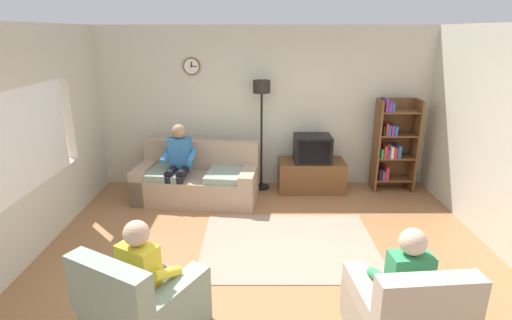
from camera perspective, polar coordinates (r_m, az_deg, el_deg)
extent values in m
plane|color=#9E6B42|center=(4.85, 1.97, -14.44)|extent=(12.00, 12.00, 0.00)
cube|color=beige|center=(6.87, 1.43, 7.51)|extent=(6.20, 0.12, 2.70)
cylinder|color=brown|center=(6.77, -9.02, 13.14)|extent=(0.28, 0.03, 0.28)
cylinder|color=white|center=(6.76, -9.04, 13.12)|extent=(0.24, 0.01, 0.24)
cube|color=black|center=(6.75, -9.06, 13.37)|extent=(0.02, 0.01, 0.09)
cube|color=black|center=(6.75, -8.71, 13.13)|extent=(0.11, 0.01, 0.01)
cube|color=beige|center=(5.38, -30.52, -8.83)|extent=(0.12, 5.80, 0.80)
cube|color=beige|center=(6.86, -23.25, 6.48)|extent=(0.12, 1.10, 1.20)
cube|color=white|center=(5.28, -30.36, 2.37)|extent=(0.04, 2.00, 1.30)
cube|color=white|center=(5.30, -30.64, 2.36)|extent=(0.03, 1.90, 1.20)
cube|color=tan|center=(6.45, -8.29, -3.95)|extent=(1.99, 1.06, 0.42)
cube|color=tan|center=(6.63, -7.67, 0.82)|extent=(1.91, 0.42, 0.48)
cube|color=tan|center=(6.26, -0.86, -3.75)|extent=(0.32, 0.86, 0.56)
cube|color=tan|center=(6.69, -15.29, -2.96)|extent=(0.32, 0.86, 0.56)
cube|color=gray|center=(6.20, -4.05, -2.14)|extent=(0.68, 0.75, 0.10)
cube|color=gray|center=(6.46, -12.80, -1.71)|extent=(0.68, 0.75, 0.10)
cube|color=brown|center=(6.82, 8.08, -2.21)|extent=(1.10, 0.56, 0.53)
cube|color=black|center=(7.05, 7.81, -1.28)|extent=(1.10, 0.04, 0.03)
cube|color=black|center=(6.65, 8.28, 1.65)|extent=(0.60, 0.48, 0.44)
cube|color=black|center=(6.42, 8.57, 1.03)|extent=(0.50, 0.01, 0.36)
cube|color=brown|center=(6.94, 17.04, 1.96)|extent=(0.04, 0.36, 1.55)
cube|color=brown|center=(7.15, 21.95, 1.90)|extent=(0.04, 0.36, 1.55)
cube|color=brown|center=(7.20, 19.11, 2.31)|extent=(0.64, 0.02, 1.55)
cube|color=brown|center=(7.21, 19.06, -2.51)|extent=(0.60, 0.34, 0.02)
cube|color=black|center=(7.09, 17.35, -1.78)|extent=(0.06, 0.28, 0.19)
cube|color=#72338C|center=(7.11, 17.78, -1.90)|extent=(0.05, 0.28, 0.16)
cube|color=red|center=(7.12, 18.22, -1.67)|extent=(0.05, 0.28, 0.22)
cube|color=brown|center=(7.09, 19.37, 0.43)|extent=(0.60, 0.34, 0.02)
cube|color=#267F4C|center=(6.97, 17.57, 1.09)|extent=(0.04, 0.28, 0.16)
cube|color=red|center=(6.98, 18.03, 1.29)|extent=(0.05, 0.28, 0.21)
cube|color=#72338C|center=(7.01, 18.43, 1.05)|extent=(0.04, 0.28, 0.15)
cube|color=silver|center=(7.02, 18.85, 1.22)|extent=(0.05, 0.28, 0.19)
cube|color=red|center=(7.04, 19.27, 1.17)|extent=(0.05, 0.28, 0.18)
cube|color=#2D59A5|center=(7.06, 19.77, 1.28)|extent=(0.06, 0.28, 0.21)
cube|color=brown|center=(6.99, 19.70, 3.45)|extent=(0.60, 0.34, 0.02)
cube|color=black|center=(6.88, 17.85, 4.18)|extent=(0.04, 0.28, 0.16)
cube|color=red|center=(6.88, 18.22, 4.34)|extent=(0.04, 0.28, 0.20)
cube|color=#2D59A5|center=(6.90, 18.54, 4.22)|extent=(0.03, 0.28, 0.17)
cube|color=#72338C|center=(6.92, 18.94, 4.19)|extent=(0.05, 0.28, 0.17)
cube|color=#2D59A5|center=(6.94, 19.36, 4.14)|extent=(0.05, 0.28, 0.16)
cube|color=brown|center=(6.91, 20.03, 6.56)|extent=(0.60, 0.34, 0.02)
cube|color=#72338C|center=(6.79, 18.19, 7.56)|extent=(0.04, 0.28, 0.21)
cube|color=#72338C|center=(6.82, 18.61, 7.27)|extent=(0.06, 0.28, 0.14)
cube|color=#2D59A5|center=(6.83, 19.04, 7.28)|extent=(0.04, 0.28, 0.15)
cylinder|color=black|center=(6.94, 0.93, -3.87)|extent=(0.28, 0.28, 0.03)
cylinder|color=black|center=(6.67, 0.97, 2.80)|extent=(0.04, 0.04, 1.70)
cylinder|color=black|center=(6.50, 1.01, 10.48)|extent=(0.28, 0.28, 0.20)
cube|color=gray|center=(3.94, -15.06, -20.28)|extent=(1.11, 1.12, 0.40)
cube|color=gray|center=(3.48, -20.11, -17.31)|extent=(0.79, 0.55, 0.50)
cube|color=gray|center=(4.08, -18.12, -17.63)|extent=(0.57, 0.79, 0.56)
cube|color=gray|center=(3.73, -11.41, -20.87)|extent=(0.57, 0.79, 0.56)
cube|color=#BCAD99|center=(3.39, 23.57, -18.82)|extent=(0.81, 0.25, 0.50)
cube|color=#BCAD99|center=(3.78, 15.63, -20.68)|extent=(0.27, 0.81, 0.56)
cube|color=#BCAD99|center=(4.01, 24.19, -19.21)|extent=(0.27, 0.81, 0.56)
cube|color=gray|center=(5.20, 4.85, -12.02)|extent=(2.20, 1.70, 0.01)
cube|color=#3372B2|center=(6.35, -10.63, 1.03)|extent=(0.36, 0.24, 0.48)
sphere|color=#A37A5B|center=(6.25, -10.84, 4.07)|extent=(0.22, 0.22, 0.22)
cylinder|color=black|center=(6.22, -10.23, -1.62)|extent=(0.17, 0.39, 0.13)
cylinder|color=black|center=(6.28, -11.80, -1.55)|extent=(0.17, 0.39, 0.13)
cylinder|color=black|center=(6.15, -10.60, -4.67)|extent=(0.12, 0.12, 0.52)
cylinder|color=black|center=(6.21, -12.19, -4.56)|extent=(0.12, 0.12, 0.52)
cylinder|color=#3372B2|center=(6.20, -9.04, 0.52)|extent=(0.13, 0.34, 0.20)
cylinder|color=#3372B2|center=(6.33, -12.70, 0.65)|extent=(0.13, 0.34, 0.20)
cube|color=yellow|center=(3.65, -16.23, -14.94)|extent=(0.39, 0.34, 0.48)
sphere|color=#D8AD8C|center=(3.48, -16.62, -10.01)|extent=(0.22, 0.22, 0.22)
cylinder|color=#4C4742|center=(3.94, -14.84, -16.27)|extent=(0.30, 0.39, 0.13)
cylinder|color=#4C4742|center=(3.83, -12.81, -17.16)|extent=(0.30, 0.39, 0.13)
cylinder|color=#4C4742|center=(4.17, -12.70, -17.60)|extent=(0.15, 0.15, 0.40)
cylinder|color=#4C4742|center=(4.07, -10.71, -18.45)|extent=(0.15, 0.15, 0.40)
cylinder|color=yellow|center=(3.85, -17.38, -13.53)|extent=(0.24, 0.33, 0.20)
cylinder|color=yellow|center=(3.59, -12.58, -15.60)|extent=(0.24, 0.33, 0.20)
cube|color=#338C59|center=(3.62, 21.19, -15.83)|extent=(0.36, 0.23, 0.48)
sphere|color=beige|center=(3.45, 21.78, -10.87)|extent=(0.22, 0.22, 0.22)
cylinder|color=black|center=(3.85, 18.26, -17.49)|extent=(0.16, 0.39, 0.13)
cylinder|color=black|center=(3.92, 20.79, -17.10)|extent=(0.16, 0.39, 0.13)
cylinder|color=black|center=(4.12, 16.90, -18.52)|extent=(0.12, 0.12, 0.40)
cylinder|color=black|center=(4.18, 19.31, -18.16)|extent=(0.12, 0.12, 0.40)
cylinder|color=#338C59|center=(3.62, 17.35, -15.70)|extent=(0.12, 0.34, 0.20)
cylinder|color=#338C59|center=(3.79, 23.45, -14.81)|extent=(0.12, 0.34, 0.20)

